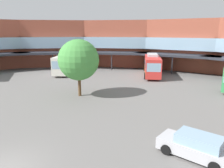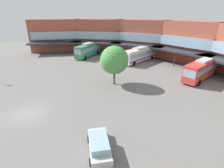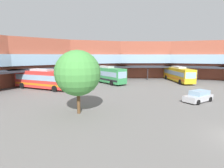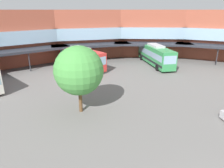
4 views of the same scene
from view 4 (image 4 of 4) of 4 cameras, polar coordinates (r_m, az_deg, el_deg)
station_building at (r=31.65m, az=-1.86°, el=10.93°), size 86.83×46.13×9.96m
bus_2 at (r=40.06m, az=11.92°, el=7.98°), size 3.69×12.33×3.84m
bus_4 at (r=37.44m, az=-8.58°, el=7.32°), size 6.89×11.57×3.78m
plaza_tree at (r=20.18m, az=-9.20°, el=3.65°), size 4.84×4.84×6.81m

